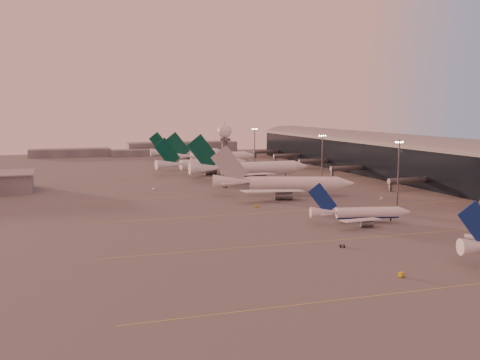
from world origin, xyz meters
name	(u,v)px	position (x,y,z in m)	size (l,w,h in m)	color
ground	(336,250)	(0.00, 0.00, 0.00)	(700.00, 700.00, 0.00)	#565353
taxiway_markings	(338,208)	(30.00, 56.00, 0.01)	(180.00, 185.25, 0.02)	#D3C44A
terminal	(426,161)	(107.88, 110.09, 10.52)	(57.00, 362.00, 23.04)	black
radar_tower	(225,143)	(5.00, 120.00, 20.95)	(6.40, 6.40, 31.10)	#505257
mast_b	(398,169)	(55.00, 55.00, 13.74)	(3.60, 0.56, 25.00)	#505257
mast_c	(322,158)	(50.00, 110.00, 13.74)	(3.60, 0.56, 25.00)	#505257
mast_d	(255,146)	(48.00, 200.00, 13.74)	(3.60, 0.56, 25.00)	#505257
distant_horizon	(150,149)	(2.62, 325.14, 3.89)	(165.00, 37.50, 9.00)	slate
narrowbody_mid	(361,215)	(23.90, 28.96, 2.70)	(33.71, 26.63, 13.32)	white
widebody_white	(284,187)	(22.31, 89.94, 3.71)	(58.39, 46.01, 21.39)	white
greentail_a	(251,171)	(26.81, 145.90, 4.25)	(66.26, 53.57, 24.09)	white
greentail_b	(203,166)	(10.64, 183.48, 3.69)	(57.11, 45.73, 20.91)	white
greentail_c	(212,159)	(27.88, 226.27, 3.86)	(60.23, 48.59, 21.87)	white
greentail_d	(189,154)	(21.61, 268.70, 3.58)	(55.81, 45.06, 20.27)	white
gsv_truck_a	(402,272)	(2.74, -25.75, 1.10)	(5.63, 3.25, 2.15)	gold
gsv_tug_mid	(342,246)	(2.79, 1.90, 0.44)	(3.48, 2.83, 0.86)	slate
gsv_truck_b	(389,210)	(42.44, 41.04, 1.23)	(6.08, 2.51, 2.41)	white
gsv_truck_c	(257,205)	(1.56, 66.05, 1.05)	(4.90, 4.92, 2.06)	gold
gsv_catering_b	(382,195)	(55.70, 66.92, 2.13)	(5.46, 3.06, 4.25)	white
gsv_tug_far	(271,188)	(23.58, 108.12, 0.49)	(3.86, 3.67, 0.95)	white
gsv_truck_d	(153,188)	(-28.09, 122.87, 1.11)	(3.39, 5.71, 2.17)	white
gsv_tug_hangar	(278,177)	(41.97, 146.14, 0.54)	(4.08, 2.95, 1.06)	gold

